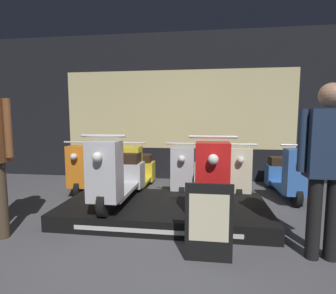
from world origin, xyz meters
name	(u,v)px	position (x,y,z in m)	size (l,w,h in m)	color
ground_plane	(142,259)	(0.00, 0.00, 0.00)	(30.00, 30.00, 0.00)	#4C4C51
shop_wall_back	(177,108)	(0.00, 3.45, 1.60)	(9.14, 0.09, 3.20)	black
display_platform	(164,210)	(0.06, 1.11, 0.10)	(2.78, 1.37, 0.20)	black
scooter_display_left	(119,175)	(-0.57, 1.07, 0.59)	(0.53, 1.58, 0.97)	black
scooter_display_right	(211,178)	(0.68, 1.07, 0.59)	(0.53, 1.58, 0.97)	black
scooter_backrow_0	(93,169)	(-1.52, 2.36, 0.38)	(0.53, 1.58, 0.97)	black
scooter_backrow_1	(138,171)	(-0.63, 2.36, 0.38)	(0.53, 1.58, 0.97)	black
scooter_backrow_2	(185,172)	(0.25, 2.36, 0.38)	(0.53, 1.58, 0.97)	black
scooter_backrow_3	(234,173)	(1.14, 2.36, 0.38)	(0.53, 1.58, 0.97)	black
scooter_backrow_4	(286,175)	(2.02, 2.36, 0.38)	(0.53, 1.58, 0.97)	black
person_right_browsing	(327,160)	(1.73, 0.25, 0.98)	(0.53, 0.22, 1.69)	black
price_sign_board	(209,223)	(0.64, 0.06, 0.38)	(0.45, 0.04, 0.76)	black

